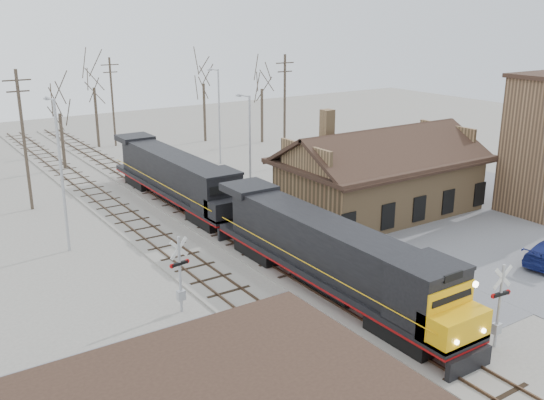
{
  "coord_description": "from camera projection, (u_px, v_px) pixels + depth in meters",
  "views": [
    {
      "loc": [
        -18.96,
        -19.88,
        14.4
      ],
      "look_at": [
        0.28,
        9.0,
        3.69
      ],
      "focal_mm": 40.0,
      "sensor_mm": 36.0,
      "label": 1
    }
  ],
  "objects": [
    {
      "name": "streetlight_a",
      "position": [
        60.0,
        168.0,
        36.95
      ],
      "size": [
        0.25,
        2.04,
        9.6
      ],
      "color": "#A5A8AD",
      "rests_on": "ground"
    },
    {
      "name": "locomotive_lead",
      "position": [
        335.0,
        258.0,
        31.57
      ],
      "size": [
        2.81,
        18.81,
        4.17
      ],
      "color": "black",
      "rests_on": "ground"
    },
    {
      "name": "streetlight_c",
      "position": [
        218.0,
        112.0,
        59.22
      ],
      "size": [
        0.25,
        2.04,
        9.29
      ],
      "color": "#A5A8AD",
      "rests_on": "ground"
    },
    {
      "name": "tree_e",
      "position": [
        262.0,
        80.0,
        68.72
      ],
      "size": [
        4.11,
        4.11,
        10.06
      ],
      "color": "#382D23",
      "rests_on": "ground"
    },
    {
      "name": "depot",
      "position": [
        380.0,
        181.0,
        45.28
      ],
      "size": [
        15.2,
        9.31,
        7.9
      ],
      "color": "#92714B",
      "rests_on": "ground"
    },
    {
      "name": "track_siding",
      "position": [
        161.0,
        242.0,
        39.62
      ],
      "size": [
        3.4,
        90.0,
        0.24
      ],
      "color": "gray",
      "rests_on": "ground"
    },
    {
      "name": "crossbuck_near",
      "position": [
        499.0,
        309.0,
        26.82
      ],
      "size": [
        1.14,
        0.3,
        3.99
      ],
      "rotation": [
        0.0,
        0.0,
        -0.11
      ],
      "color": "#A5A8AD",
      "rests_on": "ground"
    },
    {
      "name": "utility_pole_b",
      "position": [
        112.0,
        100.0,
        67.32
      ],
      "size": [
        2.0,
        0.24,
        9.83
      ],
      "color": "#382D23",
      "rests_on": "ground"
    },
    {
      "name": "tree_b",
      "position": [
        59.0,
        104.0,
        56.71
      ],
      "size": [
        3.59,
        3.59,
        8.78
      ],
      "color": "#382D23",
      "rests_on": "ground"
    },
    {
      "name": "streetlight_b",
      "position": [
        249.0,
        140.0,
        48.84
      ],
      "size": [
        0.25,
        2.04,
        8.21
      ],
      "color": "#A5A8AD",
      "rests_on": "ground"
    },
    {
      "name": "track_main",
      "position": [
        221.0,
        229.0,
        42.01
      ],
      "size": [
        3.4,
        90.0,
        0.24
      ],
      "color": "gray",
      "rests_on": "ground"
    },
    {
      "name": "tree_d",
      "position": [
        203.0,
        74.0,
        69.16
      ],
      "size": [
        4.46,
        4.46,
        10.92
      ],
      "color": "#382D23",
      "rests_on": "ground"
    },
    {
      "name": "road",
      "position": [
        367.0,
        316.0,
        30.09
      ],
      "size": [
        60.0,
        9.0,
        0.03
      ],
      "primitive_type": "cube",
      "color": "slate",
      "rests_on": "ground"
    },
    {
      "name": "utility_pole_a",
      "position": [
        24.0,
        138.0,
        44.93
      ],
      "size": [
        2.0,
        0.24,
        10.59
      ],
      "color": "#382D23",
      "rests_on": "ground"
    },
    {
      "name": "utility_pole_c",
      "position": [
        285.0,
        109.0,
        58.01
      ],
      "size": [
        2.0,
        0.24,
        10.76
      ],
      "color": "#382D23",
      "rests_on": "ground"
    },
    {
      "name": "tree_c",
      "position": [
        93.0,
        78.0,
        65.9
      ],
      "size": [
        4.42,
        4.42,
        10.83
      ],
      "color": "#382D23",
      "rests_on": "ground"
    },
    {
      "name": "parking_lot",
      "position": [
        519.0,
        226.0,
        42.81
      ],
      "size": [
        22.0,
        26.0,
        0.03
      ],
      "primitive_type": "cube",
      "color": "slate",
      "rests_on": "ground"
    },
    {
      "name": "crossbuck_far",
      "position": [
        180.0,
        277.0,
        30.01
      ],
      "size": [
        1.14,
        0.3,
        4.02
      ],
      "rotation": [
        0.0,
        0.0,
        3.31
      ],
      "color": "#A5A8AD",
      "rests_on": "ground"
    },
    {
      "name": "ground",
      "position": [
        367.0,
        316.0,
        30.1
      ],
      "size": [
        140.0,
        140.0,
        0.0
      ],
      "primitive_type": "plane",
      "color": "gray",
      "rests_on": "ground"
    },
    {
      "name": "locomotive_trailing",
      "position": [
        178.0,
        179.0,
        46.75
      ],
      "size": [
        2.81,
        18.81,
        3.95
      ],
      "color": "black",
      "rests_on": "ground"
    }
  ]
}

